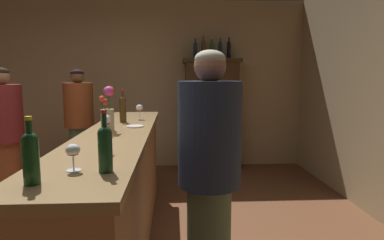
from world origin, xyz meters
The scene contains 20 objects.
wall_back centered at (0.00, 3.01, 1.34)m, with size 6.00×0.12×2.68m, color tan.
bar_counter centered at (0.38, 0.24, 0.52)m, with size 0.55×3.07×1.03m.
display_cabinet centered at (1.44, 2.70, 0.91)m, with size 0.89×0.44×1.75m.
wine_bottle_pinot centered at (0.25, -1.07, 1.15)m, with size 0.07×0.07×0.29m.
wine_bottle_riesling centered at (0.52, -0.91, 1.15)m, with size 0.07×0.07×0.29m.
wine_bottle_merlot centered at (0.35, 0.82, 1.17)m, with size 0.07×0.07×0.32m.
wine_glass_front centered at (0.49, 1.04, 1.14)m, with size 0.07×0.07×0.16m.
wine_glass_mid centered at (0.34, 0.06, 1.14)m, with size 0.07×0.07×0.16m.
wine_glass_rear centered at (0.44, -0.52, 1.13)m, with size 0.08×0.08×0.14m.
wine_glass_spare centered at (0.36, -0.88, 1.12)m, with size 0.07×0.07×0.13m.
flower_arrangement centered at (0.30, 0.31, 1.21)m, with size 0.12×0.14×0.37m.
cheese_plate centered at (0.50, 0.50, 1.03)m, with size 0.16×0.16×0.01m, color white.
display_bottle_left centered at (1.18, 2.70, 1.89)m, with size 0.06×0.06×0.32m.
display_bottle_midleft centered at (1.31, 2.70, 1.90)m, with size 0.07×0.07×0.35m.
display_bottle_center centered at (1.44, 2.70, 1.89)m, with size 0.07×0.07×0.32m.
display_bottle_midright centered at (1.57, 2.70, 1.89)m, with size 0.06×0.06×0.32m.
display_bottle_right centered at (1.70, 2.70, 1.90)m, with size 0.06×0.06×0.33m.
patron_by_cabinet centered at (-0.97, 1.15, 0.85)m, with size 0.40×0.40×1.57m.
patron_near_entrance centered at (-0.41, 1.98, 0.85)m, with size 0.38×0.38×1.57m.
bartender centered at (1.06, -0.48, 0.89)m, with size 0.38×0.38×1.63m.
Camera 1 is at (0.84, -2.45, 1.48)m, focal length 30.97 mm.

